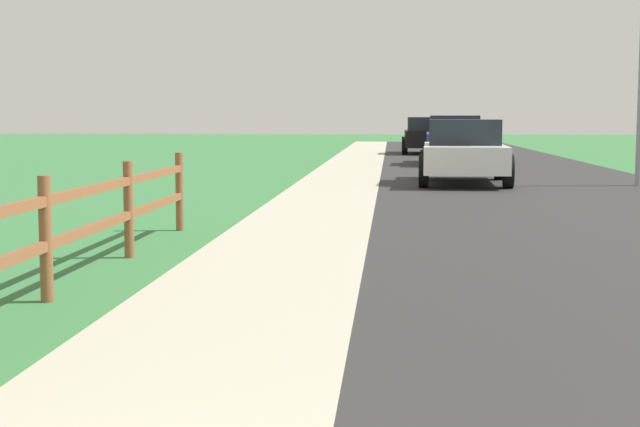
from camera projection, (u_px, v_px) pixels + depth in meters
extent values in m
plane|color=#35713C|center=(381.00, 176.00, 25.49)|extent=(120.00, 120.00, 0.00)
cube|color=#2C2C2C|center=(503.00, 172.00, 27.21)|extent=(7.00, 66.00, 0.01)
cube|color=#B0AB95|center=(279.00, 171.00, 27.70)|extent=(6.00, 66.00, 0.01)
cube|color=#35713C|center=(228.00, 171.00, 27.81)|extent=(5.00, 66.00, 0.00)
cylinder|color=brown|center=(46.00, 240.00, 8.05)|extent=(0.11, 0.11, 1.09)
cylinder|color=brown|center=(129.00, 210.00, 10.59)|extent=(0.11, 0.11, 1.09)
cylinder|color=brown|center=(180.00, 192.00, 13.13)|extent=(0.11, 0.11, 1.09)
cube|color=white|center=(464.00, 157.00, 22.52)|extent=(2.06, 4.72, 0.61)
cube|color=#1E232B|center=(464.00, 132.00, 22.55)|extent=(1.73, 2.16, 0.59)
cylinder|color=black|center=(508.00, 171.00, 21.01)|extent=(0.25, 0.76, 0.75)
cylinder|color=black|center=(424.00, 171.00, 21.23)|extent=(0.25, 0.76, 0.75)
cylinder|color=black|center=(499.00, 165.00, 23.86)|extent=(0.25, 0.76, 0.75)
cylinder|color=black|center=(425.00, 164.00, 24.07)|extent=(0.25, 0.76, 0.75)
cube|color=navy|center=(454.00, 144.00, 31.71)|extent=(1.99, 4.65, 0.73)
cube|color=#1E232B|center=(454.00, 124.00, 31.37)|extent=(1.68, 2.19, 0.58)
cylinder|color=black|center=(483.00, 155.00, 30.24)|extent=(0.25, 0.74, 0.73)
cylinder|color=black|center=(426.00, 155.00, 30.44)|extent=(0.25, 0.74, 0.73)
cylinder|color=black|center=(479.00, 152.00, 33.05)|extent=(0.25, 0.74, 0.73)
cylinder|color=black|center=(426.00, 152.00, 33.25)|extent=(0.25, 0.74, 0.73)
cube|color=black|center=(427.00, 138.00, 40.74)|extent=(1.96, 4.47, 0.71)
cube|color=#1E232B|center=(428.00, 124.00, 40.40)|extent=(1.71, 2.26, 0.56)
cylinder|color=black|center=(452.00, 147.00, 39.32)|extent=(0.22, 0.70, 0.70)
cylinder|color=black|center=(405.00, 146.00, 39.47)|extent=(0.22, 0.70, 0.70)
cylinder|color=black|center=(448.00, 145.00, 42.07)|extent=(0.22, 0.70, 0.70)
cylinder|color=black|center=(404.00, 144.00, 42.22)|extent=(0.22, 0.70, 0.70)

